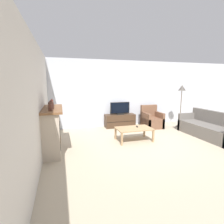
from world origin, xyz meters
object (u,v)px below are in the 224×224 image
Objects in this scene: armchair at (152,120)px; floor_lamp at (182,91)px; mantel_clock at (51,104)px; fireplace at (52,129)px; coffee_table at (134,129)px; tv_stand at (120,121)px; couch at (209,129)px; mantel_vase_left at (50,107)px; mantel_vase_centre_left at (51,105)px; mantel_vase_right at (52,103)px; remote at (137,127)px; tv at (120,109)px.

floor_lamp reaches higher than armchair.
fireplace is at bearing -96.51° from mantel_clock.
tv_stand is at bearing 85.22° from coffee_table.
coffee_table is at bearing -94.78° from tv_stand.
coffee_table is 2.58m from couch.
fireplace is 4.97m from couch.
tv_stand is at bearing 43.17° from mantel_vase_left.
mantel_vase_centre_left is at bearing -81.72° from fireplace.
mantel_vase_centre_left reaches higher than mantel_vase_right.
coffee_table is at bearing 3.33° from fireplace.
mantel_vase_centre_left is at bearing 178.78° from couch.
armchair is 0.43× the size of couch.
mantel_vase_left reaches higher than remote.
mantel_vase_left is 0.11× the size of floor_lamp.
mantel_vase_left is (0.02, -0.47, 0.65)m from fireplace.
fireplace is at bearing 98.28° from mantel_vase_centre_left.
coffee_table is (2.39, 0.26, -0.88)m from mantel_vase_centre_left.
tv reaches higher than couch.
floor_lamp reaches higher than fireplace.
coffee_table is at bearing -135.40° from armchair.
tv_stand is (2.55, 1.91, -0.32)m from fireplace.
mantel_vase_right is 3.08m from tv_stand.
mantel_clock is at bearing 89.84° from mantel_vase_centre_left.
mantel_vase_right reaches higher than armchair.
couch is at bearing -4.36° from mantel_clock.
remote is (2.53, 0.36, -0.83)m from mantel_vase_centre_left.
fireplace is 0.81m from mantel_vase_right.
armchair is 1.75m from remote.
mantel_vase_left reaches higher than armchair.
tv is at bearing 164.74° from floor_lamp.
couch is (4.94, -0.69, -0.95)m from mantel_vase_right.
couch is 1.88m from floor_lamp.
fireplace is 0.91× the size of floor_lamp.
remote is (2.55, 0.24, -0.17)m from fireplace.
mantel_vase_centre_left reaches higher than mantel_clock.
floor_lamp is at bearing 19.23° from mantel_vase_left.
fireplace is 8.02× the size of mantel_vase_right.
mantel_vase_left is 0.93m from mantel_vase_right.
mantel_vase_right is 0.16× the size of tv_stand.
floor_lamp is (4.93, 1.37, 0.21)m from mantel_vase_centre_left.
tv_stand is 0.72× the size of floor_lamp.
couch is at bearing -55.14° from armchair.
fireplace reaches higher than coffee_table.
floor_lamp is (1.18, -0.23, 1.16)m from armchair.
coffee_table is (-1.37, -1.35, 0.07)m from armchair.
mantel_clock is at bearing 179.63° from coffee_table.
mantel_vase_right is (0.00, 0.93, 0.00)m from mantel_vase_left.
mantel_vase_left is at bearing -165.78° from coffee_table.
mantel_vase_left is at bearing -90.00° from mantel_vase_right.
tv_stand is at bearing 38.67° from mantel_vase_centre_left.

